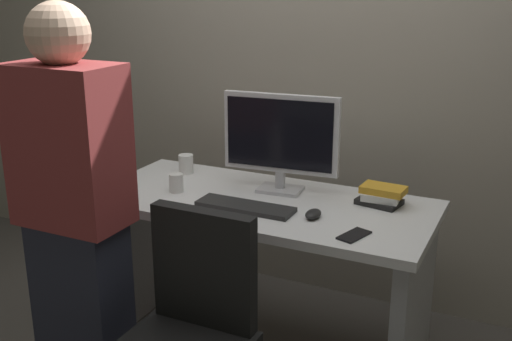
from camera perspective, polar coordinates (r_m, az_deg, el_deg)
The scene contains 10 objects.
wall_back at distance 3.31m, azimuth 6.22°, elevation 13.62°, with size 6.40×0.10×3.00m, color #9E9384.
desk at distance 2.86m, azimuth 0.44°, elevation -7.04°, with size 1.53×0.70×0.76m.
person_at_desk at distance 2.38m, azimuth -16.27°, elevation -4.79°, with size 0.40×0.24×1.64m.
monitor at distance 2.80m, azimuth 2.28°, elevation 3.04°, with size 0.54×0.16×0.46m.
keyboard at distance 2.66m, azimuth -1.00°, elevation -3.35°, with size 0.43×0.13×0.02m, color #262626.
mouse at distance 2.57m, azimuth 5.29°, elevation -4.01°, with size 0.06×0.10×0.03m, color black.
cup_near_keyboard at distance 2.88m, azimuth -7.37°, elevation -1.12°, with size 0.07×0.07×0.09m, color white.
cup_by_monitor at distance 3.15m, azimuth -6.47°, elevation 0.60°, with size 0.07×0.07×0.10m, color white.
book_stack at distance 2.75m, azimuth 11.49°, elevation -2.26°, with size 0.21×0.16×0.09m.
cell_phone at distance 2.42m, azimuth 9.02°, elevation -5.91°, with size 0.07×0.14×0.01m, color black.
Camera 1 is at (1.11, -2.35, 1.71)m, focal length 43.42 mm.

